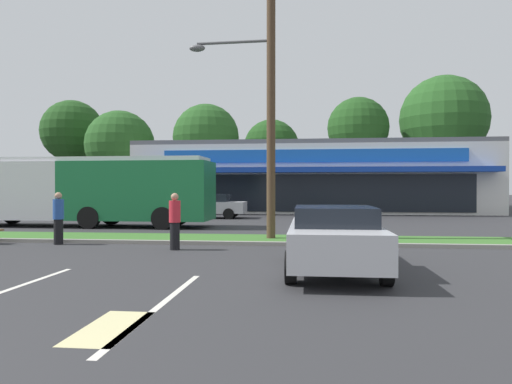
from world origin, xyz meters
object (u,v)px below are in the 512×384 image
at_px(utility_pole, 267,92).
at_px(car_3, 334,237).
at_px(car_2, 209,206).
at_px(pedestrian_near_bench, 58,218).
at_px(city_bus, 82,189).
at_px(pedestrian_by_pole, 175,221).

relative_size(utility_pole, car_3, 2.03).
relative_size(car_2, pedestrian_near_bench, 2.64).
relative_size(city_bus, car_3, 2.66).
bearing_deg(car_3, city_bus, 46.23).
distance_m(utility_pole, pedestrian_near_bench, 8.07).
height_order(city_bus, pedestrian_by_pole, city_bus).
bearing_deg(pedestrian_near_bench, utility_pole, 48.53).
bearing_deg(city_bus, utility_pole, 151.36).
distance_m(pedestrian_near_bench, pedestrian_by_pole, 4.23).
relative_size(city_bus, pedestrian_near_bench, 7.38).
xyz_separation_m(car_2, car_3, (6.48, -17.34, 0.01)).
height_order(pedestrian_near_bench, pedestrian_by_pole, pedestrian_near_bench).
xyz_separation_m(utility_pole, car_2, (-4.51, 11.78, -4.37)).
bearing_deg(pedestrian_near_bench, city_bus, 146.20).
relative_size(car_3, pedestrian_near_bench, 2.78).
distance_m(car_2, pedestrian_by_pole, 14.37).
xyz_separation_m(utility_pole, pedestrian_by_pole, (-2.53, -2.46, -4.27)).
bearing_deg(car_3, car_2, 20.48).
xyz_separation_m(utility_pole, pedestrian_near_bench, (-6.66, -1.58, -4.27)).
relative_size(car_2, car_3, 0.95).
bearing_deg(pedestrian_by_pole, pedestrian_near_bench, 126.89).
bearing_deg(city_bus, car_2, -125.22).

